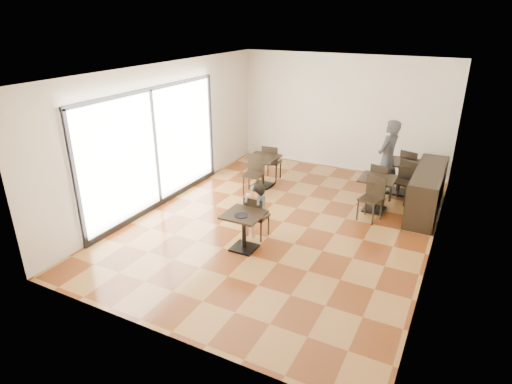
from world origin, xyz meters
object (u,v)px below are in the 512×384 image
Objects in this scene: child_chair at (257,216)px; chair_back_b at (403,182)px; child at (257,211)px; cafe_table_left at (263,171)px; chair_mid_b at (370,200)px; child_table at (244,231)px; cafe_table_mid at (376,194)px; chair_left_a at (272,162)px; chair_back_a at (410,168)px; adult_patron at (387,158)px; chair_mid_a at (381,183)px; chair_left_b at (253,175)px; cafe_table_back at (399,177)px.

chair_back_b is at bearing -126.08° from child_chair.
cafe_table_left is (-1.12, 2.52, -0.16)m from child.
chair_back_b reaches higher than chair_mid_b.
child_table is at bearing -69.92° from cafe_table_left.
cafe_table_mid is (1.83, 2.35, -0.05)m from child_chair.
chair_left_a is 0.98× the size of chair_back_a.
chair_back_a is at bearing 26.71° from cafe_table_left.
chair_back_b is (0.45, 1.33, 0.02)m from chair_mid_b.
adult_patron is 1.95× the size of chair_left_a.
chair_left_b reaches higher than chair_mid_a.
adult_patron reaches higher than chair_left_b.
cafe_table_mid is (1.83, 2.90, 0.02)m from child_table.
chair_left_b is (-1.12, 2.52, 0.11)m from child_table.
adult_patron is at bearing 104.82° from chair_mid_b.
child reaches higher than chair_left_b.
child reaches higher than chair_back_a.
chair_back_a is (3.40, 1.71, 0.09)m from cafe_table_left.
child_table is at bearing 90.00° from child_chair.
cafe_table_back is 0.83m from chair_mid_a.
chair_mid_b is 0.99× the size of chair_left_a.
chair_left_b is 0.98× the size of chair_back_b.
chair_left_a is (-1.12, 3.62, 0.11)m from child_table.
cafe_table_back is 1.90m from chair_mid_b.
chair_left_b is (-2.95, -0.38, 0.09)m from cafe_table_mid.
chair_mid_a is 0.99× the size of chair_left_a.
child_table is 0.77× the size of chair_left_a.
child_chair is at bearing -121.03° from chair_mid_b.
chair_left_b is (0.00, -0.55, 0.08)m from cafe_table_left.
cafe_table_left is 3.04m from chair_mid_b.
chair_left_a is at bearing -169.30° from cafe_table_back.
child_table is 3.91m from chair_mid_a.
child_table is 0.40× the size of adult_patron.
chair_back_b reaches higher than chair_mid_a.
chair_left_a is 1.00× the size of chair_left_b.
cafe_table_back is at bearing 22.32° from chair_left_b.
child is 1.41× the size of cafe_table_left.
chair_left_b is (-1.12, 1.97, 0.03)m from child_chair.
child_chair is 0.94× the size of chair_mid_b.
chair_back_a is (3.40, 2.26, 0.01)m from chair_left_b.
cafe_table_mid is 3.04m from chair_left_a.
cafe_table_back is 0.85× the size of chair_left_b.
chair_mid_a is (2.95, 0.38, 0.08)m from cafe_table_left.
child_chair is at bearing 104.51° from chair_left_a.
chair_back_b is at bearing 13.28° from chair_left_b.
chair_back_b is at bearing 53.92° from child.
chair_left_a reaches higher than cafe_table_mid.
cafe_table_back is (0.29, 0.30, -0.53)m from adult_patron.
child_chair is 0.94× the size of chair_mid_a.
chair_back_b is at bearing 108.03° from chair_back_a.
child is at bearing -121.03° from chair_mid_b.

